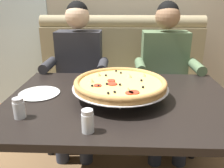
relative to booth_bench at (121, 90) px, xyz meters
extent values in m
cube|color=#998966|center=(0.00, -0.13, -0.17)|extent=(1.71, 0.60, 0.46)
cube|color=#998966|center=(0.00, 0.26, 0.29)|extent=(1.71, 0.18, 0.65)
cylinder|color=#998966|center=(0.00, 0.26, 0.66)|extent=(1.71, 0.14, 0.14)
cube|color=black|center=(0.00, -0.96, 0.31)|extent=(1.37, 0.98, 0.04)
cylinder|color=black|center=(-0.61, -0.54, -0.06)|extent=(0.06, 0.06, 0.69)
cylinder|color=black|center=(0.61, -0.54, -0.06)|extent=(0.06, 0.06, 0.69)
cube|color=#2D3342|center=(-0.39, -0.38, 0.14)|extent=(0.34, 0.40, 0.15)
cylinder|color=#2D3342|center=(-0.49, -0.63, -0.17)|extent=(0.11, 0.11, 0.46)
cylinder|color=#2D3342|center=(-0.29, -0.63, -0.17)|extent=(0.11, 0.11, 0.46)
cube|color=#2D2D33|center=(-0.39, -0.16, 0.34)|extent=(0.40, 0.22, 0.56)
cylinder|color=#2D2D33|center=(-0.62, -0.38, 0.37)|extent=(0.08, 0.28, 0.08)
cylinder|color=#2D2D33|center=(-0.16, -0.38, 0.37)|extent=(0.08, 0.28, 0.08)
sphere|color=#DBB28E|center=(-0.39, -0.18, 0.75)|extent=(0.21, 0.21, 0.21)
sphere|color=black|center=(-0.39, -0.17, 0.78)|extent=(0.19, 0.19, 0.19)
cube|color=#2D3342|center=(0.39, -0.38, 0.14)|extent=(0.34, 0.40, 0.15)
cylinder|color=#2D3342|center=(0.29, -0.63, -0.17)|extent=(0.11, 0.11, 0.46)
cylinder|color=#2D3342|center=(0.49, -0.63, -0.17)|extent=(0.11, 0.11, 0.46)
cube|color=#56704C|center=(0.39, -0.16, 0.34)|extent=(0.40, 0.22, 0.56)
cylinder|color=#56704C|center=(0.16, -0.38, 0.37)|extent=(0.08, 0.28, 0.08)
cylinder|color=#56704C|center=(0.62, -0.38, 0.37)|extent=(0.08, 0.28, 0.08)
sphere|color=#997051|center=(0.39, -0.18, 0.75)|extent=(0.21, 0.21, 0.21)
sphere|color=black|center=(0.39, -0.17, 0.78)|extent=(0.19, 0.19, 0.19)
cylinder|color=silver|center=(-0.01, -1.10, 0.36)|extent=(0.01, 0.01, 0.07)
cylinder|color=silver|center=(-0.14, -0.88, 0.36)|extent=(0.01, 0.01, 0.07)
cylinder|color=silver|center=(0.12, -0.88, 0.36)|extent=(0.01, 0.01, 0.07)
torus|color=silver|center=(-0.01, -0.95, 0.39)|extent=(0.31, 0.31, 0.01)
cylinder|color=silver|center=(-0.01, -0.95, 0.40)|extent=(0.56, 0.56, 0.00)
cylinder|color=tan|center=(-0.01, -0.95, 0.41)|extent=(0.54, 0.54, 0.02)
torus|color=tan|center=(-0.01, -0.95, 0.43)|extent=(0.54, 0.54, 0.03)
cylinder|color=#EFCC6B|center=(-0.01, -0.95, 0.43)|extent=(0.48, 0.48, 0.01)
cylinder|color=red|center=(-0.05, -1.00, 0.43)|extent=(0.06, 0.06, 0.01)
cylinder|color=red|center=(0.06, -1.12, 0.43)|extent=(0.06, 0.06, 0.01)
cylinder|color=red|center=(-0.06, -0.94, 0.43)|extent=(0.05, 0.05, 0.01)
cylinder|color=red|center=(0.04, -1.13, 0.43)|extent=(0.04, 0.04, 0.01)
cylinder|color=red|center=(-0.13, -1.03, 0.43)|extent=(0.04, 0.04, 0.01)
sphere|color=black|center=(-0.10, -0.85, 0.44)|extent=(0.01, 0.01, 0.01)
sphere|color=black|center=(-0.07, -1.14, 0.44)|extent=(0.01, 0.01, 0.01)
sphere|color=black|center=(-0.13, -1.04, 0.44)|extent=(0.01, 0.01, 0.01)
sphere|color=black|center=(-0.01, -1.02, 0.44)|extent=(0.01, 0.01, 0.01)
sphere|color=black|center=(-0.08, -1.01, 0.44)|extent=(0.01, 0.01, 0.01)
sphere|color=black|center=(-0.16, -1.04, 0.44)|extent=(0.01, 0.01, 0.01)
sphere|color=black|center=(0.12, -1.05, 0.44)|extent=(0.01, 0.01, 0.01)
sphere|color=black|center=(-0.04, -1.13, 0.44)|extent=(0.01, 0.01, 0.01)
sphere|color=black|center=(-0.04, -0.75, 0.44)|extent=(0.01, 0.01, 0.01)
sphere|color=black|center=(0.12, -0.94, 0.44)|extent=(0.01, 0.01, 0.01)
sphere|color=black|center=(-0.01, -0.79, 0.44)|extent=(0.01, 0.01, 0.01)
cone|color=#CCC675|center=(0.05, -0.87, 0.44)|extent=(0.04, 0.04, 0.02)
cone|color=#CCC675|center=(-0.18, -0.97, 0.44)|extent=(0.04, 0.04, 0.02)
cone|color=#CCC675|center=(-0.15, -0.85, 0.44)|extent=(0.04, 0.04, 0.02)
cone|color=#CCC675|center=(0.03, -1.10, 0.44)|extent=(0.04, 0.04, 0.02)
cone|color=#CCC675|center=(0.14, -0.85, 0.44)|extent=(0.04, 0.04, 0.02)
cylinder|color=white|center=(-0.15, -1.34, 0.37)|extent=(0.06, 0.06, 0.09)
cylinder|color=#4C6633|center=(-0.15, -1.34, 0.35)|extent=(0.05, 0.05, 0.05)
cylinder|color=silver|center=(-0.15, -1.34, 0.43)|extent=(0.05, 0.05, 0.02)
cylinder|color=white|center=(-0.51, -1.22, 0.37)|extent=(0.06, 0.06, 0.09)
cylinder|color=silver|center=(-0.51, -1.22, 0.35)|extent=(0.05, 0.05, 0.04)
cylinder|color=silver|center=(-0.51, -1.22, 0.42)|extent=(0.05, 0.05, 0.02)
cylinder|color=white|center=(-0.51, -0.91, 0.33)|extent=(0.18, 0.18, 0.01)
cone|color=white|center=(-0.51, -0.91, 0.34)|extent=(0.25, 0.25, 0.01)
cylinder|color=black|center=(-1.39, 1.18, -0.18)|extent=(0.02, 0.02, 0.44)
cylinder|color=black|center=(-1.38, 1.44, -0.18)|extent=(0.02, 0.02, 0.44)
cylinder|color=black|center=(-1.65, 1.20, -0.18)|extent=(0.02, 0.02, 0.44)
cylinder|color=black|center=(-1.63, 1.45, -0.18)|extent=(0.02, 0.02, 0.44)
cylinder|color=black|center=(-1.51, 1.32, 0.05)|extent=(0.40, 0.40, 0.02)
cube|color=black|center=(-1.67, 1.33, 0.25)|extent=(0.04, 0.32, 0.42)
camera|label=1|loc=(-0.01, -2.23, 0.89)|focal=37.16mm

